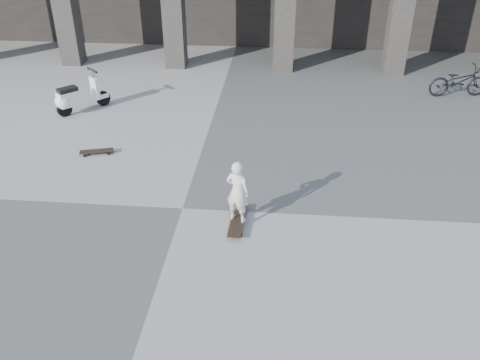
# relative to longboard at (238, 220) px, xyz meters

# --- Properties ---
(ground) EXTENTS (90.00, 90.00, 0.00)m
(ground) POSITION_rel_longboard_xyz_m (-1.11, 0.42, -0.08)
(ground) COLOR #4D4D4B
(ground) RESTS_ON ground
(longboard) EXTENTS (0.28, 1.07, 0.11)m
(longboard) POSITION_rel_longboard_xyz_m (0.00, 0.00, 0.00)
(longboard) COLOR black
(longboard) RESTS_ON ground
(skateboard_spare) EXTENTS (0.78, 0.39, 0.09)m
(skateboard_spare) POSITION_rel_longboard_xyz_m (-3.49, 2.46, -0.01)
(skateboard_spare) COLOR black
(skateboard_spare) RESTS_ON ground
(child) EXTENTS (0.51, 0.43, 1.20)m
(child) POSITION_rel_longboard_xyz_m (0.00, 0.00, 0.62)
(child) COLOR silver
(child) RESTS_ON longboard
(scooter) EXTENTS (1.17, 1.24, 1.09)m
(scooter) POSITION_rel_longboard_xyz_m (-4.84, 4.73, 0.35)
(scooter) COLOR black
(scooter) RESTS_ON ground
(bicycle) EXTENTS (1.78, 0.84, 0.90)m
(bicycle) POSITION_rel_longboard_xyz_m (5.76, 6.95, 0.36)
(bicycle) COLOR black
(bicycle) RESTS_ON ground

